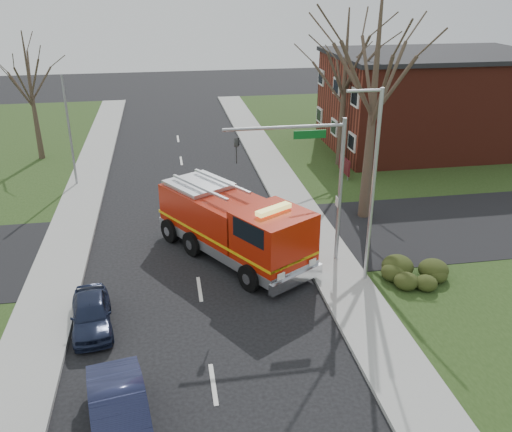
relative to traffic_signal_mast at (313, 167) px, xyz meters
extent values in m
plane|color=black|center=(-5.21, -1.50, -4.71)|extent=(120.00, 120.00, 0.00)
cube|color=gray|center=(0.99, -1.50, -4.63)|extent=(2.40, 80.00, 0.15)
cube|color=gray|center=(-11.41, -1.50, -4.63)|extent=(2.40, 80.00, 0.15)
cube|color=maroon|center=(13.79, 16.50, -1.21)|extent=(15.00, 10.00, 7.00)
cube|color=black|center=(13.79, 16.50, 2.39)|extent=(15.40, 10.40, 0.30)
cube|color=silver|center=(6.24, 16.50, -2.71)|extent=(0.12, 1.40, 1.20)
cube|color=#4F1218|center=(5.29, 11.00, -3.81)|extent=(0.12, 2.00, 1.00)
cylinder|color=gray|center=(5.29, 10.20, -4.26)|extent=(0.08, 0.08, 0.90)
cylinder|color=gray|center=(5.29, 11.80, -4.26)|extent=(0.08, 0.08, 0.90)
ellipsoid|color=#273312|center=(3.79, -2.50, -4.13)|extent=(2.80, 2.00, 0.90)
cone|color=#33291E|center=(4.29, 4.50, 1.29)|extent=(0.64, 0.64, 12.00)
cone|color=#33291E|center=(5.79, 13.50, 0.54)|extent=(0.56, 0.56, 10.50)
cone|color=#33291E|center=(-15.21, 18.50, -0.21)|extent=(0.44, 0.44, 9.00)
cylinder|color=gray|center=(1.29, 0.00, -1.31)|extent=(0.18, 0.18, 6.80)
cylinder|color=gray|center=(-1.31, 0.00, 1.79)|extent=(5.20, 0.14, 0.14)
cube|color=#0C591E|center=(-0.21, 0.00, 1.44)|extent=(1.40, 0.06, 0.35)
imported|color=black|center=(-3.31, 0.00, 1.44)|extent=(0.22, 0.18, 1.10)
cylinder|color=#B7BABF|center=(1.99, -2.00, -0.51)|extent=(0.16, 0.16, 8.40)
cylinder|color=#B7BABF|center=(1.29, -2.00, 3.59)|extent=(1.40, 0.12, 0.12)
cylinder|color=gray|center=(-12.01, 12.50, -1.21)|extent=(0.14, 0.14, 7.00)
cube|color=#AB1A07|center=(-4.07, 2.43, -3.03)|extent=(5.32, 6.28, 2.27)
cube|color=#AB1A07|center=(-1.95, -1.09, -2.87)|extent=(3.87, 3.87, 2.60)
cube|color=#B7BABF|center=(-3.40, 1.32, -3.95)|extent=(6.80, 8.70, 0.49)
cube|color=#E5B20C|center=(-3.40, 1.32, -3.35)|extent=(6.80, 8.70, 0.13)
cube|color=black|center=(-1.33, -2.11, -2.05)|extent=(2.21, 1.39, 0.92)
cube|color=#E5D866|center=(-1.95, -1.09, -1.40)|extent=(1.68, 1.22, 0.19)
cylinder|color=black|center=(-3.10, -1.91, -4.11)|extent=(0.94, 1.22, 1.19)
cylinder|color=black|center=(-0.69, -0.45, -4.11)|extent=(0.94, 1.22, 1.19)
cylinder|color=black|center=(-6.29, 3.37, -4.11)|extent=(0.94, 1.22, 1.19)
cylinder|color=black|center=(-3.88, 4.83, -4.11)|extent=(0.94, 1.22, 1.19)
imported|color=#192139|center=(-9.41, -3.56, -4.09)|extent=(1.90, 3.78, 1.24)
imported|color=#1B203D|center=(-8.01, -9.30, -3.95)|extent=(2.33, 4.77, 1.51)
camera|label=1|loc=(-6.19, -21.51, 7.46)|focal=38.00mm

